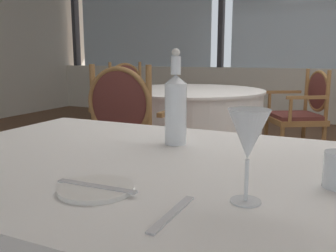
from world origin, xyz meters
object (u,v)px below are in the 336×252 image
object	(u,v)px
dining_chair_1_1	(303,109)
side_plate	(96,188)
wine_glass	(248,136)
dining_chair_1_2	(130,98)
dining_chair_1_0	(130,128)
water_bottle	(176,107)

from	to	relation	value
dining_chair_1_1	side_plate	bearing A→B (deg)	55.51
wine_glass	dining_chair_1_2	distance (m)	3.58
wine_glass	dining_chair_1_0	world-z (taller)	dining_chair_1_0
water_bottle	dining_chair_1_0	distance (m)	1.17
wine_glass	dining_chair_1_0	size ratio (longest dim) A/B	0.20
dining_chair_1_2	dining_chair_1_1	bearing A→B (deg)	29.85
wine_glass	water_bottle	bearing A→B (deg)	129.41
dining_chair_1_1	wine_glass	bearing A→B (deg)	61.64
side_plate	dining_chair_1_0	size ratio (longest dim) A/B	0.17
side_plate	water_bottle	size ratio (longest dim) A/B	0.53
water_bottle	dining_chair_1_1	bearing A→B (deg)	84.60
side_plate	dining_chair_1_2	size ratio (longest dim) A/B	0.18
water_bottle	wine_glass	xyz separation A→B (m)	(0.34, -0.41, 0.01)
wine_glass	side_plate	bearing A→B (deg)	-166.96
dining_chair_1_1	dining_chair_1_2	world-z (taller)	dining_chair_1_2
wine_glass	dining_chair_1_1	distance (m)	2.97
water_bottle	dining_chair_1_2	world-z (taller)	water_bottle
dining_chair_1_1	dining_chair_1_2	distance (m)	1.91
wine_glass	dining_chair_1_0	distance (m)	1.68
wine_glass	dining_chair_1_1	size ratio (longest dim) A/B	0.21
dining_chair_1_1	water_bottle	bearing A→B (deg)	54.40
side_plate	wine_glass	xyz separation A→B (m)	(0.32, 0.07, 0.14)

